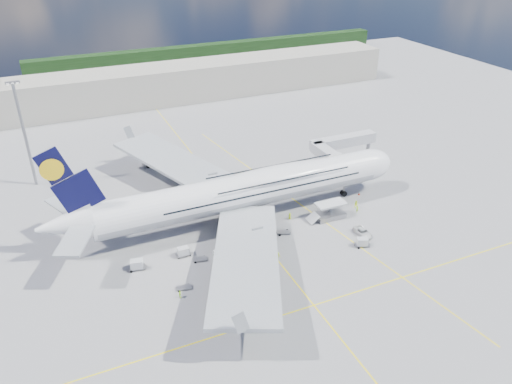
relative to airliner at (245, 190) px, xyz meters
name	(u,v)px	position (x,y,z in m)	size (l,w,h in m)	color
ground	(264,243)	(-0.26, -10.00, -6.87)	(300.00, 300.00, 0.00)	gray
taxi_line_main	(264,243)	(-0.26, -10.00, -6.86)	(0.25, 220.00, 0.01)	yellow
taxi_line_cross	(314,305)	(-0.26, -30.00, -6.86)	(120.00, 0.25, 0.01)	yellow
taxi_line_diag	(302,205)	(13.74, 0.00, -6.86)	(0.25, 100.00, 0.01)	yellow
airliner	(245,190)	(0.00, 0.00, 0.00)	(77.26, 79.15, 23.71)	white
jet_bridge	(338,148)	(29.55, 10.94, -0.02)	(18.80, 12.10, 8.50)	#B7B7BC
cargo_loader	(329,213)	(16.56, -7.11, -5.62)	(8.53, 3.20, 3.67)	silver
light_mast	(24,134)	(-40.26, 35.00, 6.34)	(3.00, 0.70, 25.50)	gray
terminal	(149,86)	(-0.26, 85.00, -0.87)	(180.00, 16.00, 12.00)	#B2AD9E
tree_line	(214,53)	(39.74, 130.00, -2.87)	(160.00, 6.00, 8.00)	#193814
dolly_row_a	(137,264)	(-25.06, -8.27, -5.82)	(3.37, 2.32, 1.95)	gray
dolly_row_b	(184,287)	(-18.79, -17.10, -6.57)	(2.81, 1.81, 0.38)	gray
dolly_row_c	(200,259)	(-13.68, -10.37, -6.57)	(2.89, 1.91, 0.39)	gray
dolly_back	(183,251)	(-16.09, -7.68, -5.89)	(2.87, 1.54, 1.82)	gray
dolly_nose_far	(362,242)	(16.92, -18.88, -5.89)	(3.23, 2.56, 1.81)	gray
dolly_nose_near	(284,232)	(4.85, -8.59, -6.55)	(3.15, 2.48, 0.41)	gray
baggage_tug	(220,252)	(-9.56, -10.32, -6.15)	(2.78, 1.66, 1.63)	white
catering_truck_inner	(162,203)	(-15.52, 10.41, -4.93)	(7.01, 2.99, 4.12)	gray
catering_truck_outer	(156,157)	(-10.79, 34.27, -4.76)	(7.55, 3.01, 4.54)	gray
service_van	(363,232)	(19.34, -15.70, -6.20)	(2.23, 4.84, 1.34)	silver
crew_nose	(357,209)	(23.46, -7.55, -6.08)	(0.58, 0.38, 1.58)	#9EDE17
crew_loader	(356,205)	(24.13, -6.08, -5.90)	(0.94, 0.73, 1.93)	#DDFD1A
crew_wing	(180,294)	(-20.09, -19.13, -6.11)	(0.89, 0.37, 1.51)	#9DE818
crew_van	(290,216)	(8.62, -4.10, -6.12)	(0.73, 0.48, 1.50)	#C8EC18
crew_tug	(278,256)	(-0.13, -16.10, -6.08)	(1.02, 0.59, 1.58)	#CEEC18
cone_nose	(359,194)	(28.32, -1.16, -6.57)	(0.48, 0.48, 0.61)	#FF370D
cone_wing_left_inner	(218,188)	(-0.90, 14.68, -6.59)	(0.46, 0.46, 0.58)	#FF370D
cone_wing_left_outer	(140,199)	(-18.94, 17.29, -6.58)	(0.47, 0.47, 0.60)	#FF370D
cone_wing_right_inner	(252,272)	(-6.36, -18.08, -6.57)	(0.49, 0.49, 0.62)	#FF370D
cone_wing_right_outer	(244,280)	(-8.50, -19.55, -6.58)	(0.47, 0.47, 0.60)	#FF370D
cone_tail	(67,245)	(-36.07, 4.73, -6.57)	(0.48, 0.48, 0.61)	#FF370D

